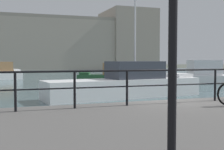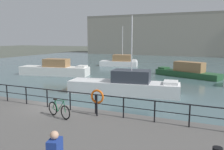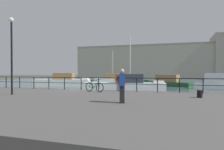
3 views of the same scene
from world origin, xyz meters
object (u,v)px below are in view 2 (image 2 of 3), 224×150
at_px(moored_small_launch, 120,62).
at_px(life_ring_stand, 97,97).
at_px(moored_harbor_tender, 187,71).
at_px(moored_cabin_cruiser, 55,69).
at_px(harbor_building, 202,35).
at_px(parked_bicycle, 59,110).
at_px(moored_white_yacht, 125,85).

xyz_separation_m(moored_small_launch, life_ring_stand, (9.90, -28.20, 1.04)).
height_order(moored_harbor_tender, life_ring_stand, life_ring_stand).
xyz_separation_m(moored_cabin_cruiser, moored_harbor_tender, (16.34, 5.55, -0.08)).
relative_size(moored_cabin_cruiser, moored_small_launch, 1.38).
xyz_separation_m(harbor_building, moored_harbor_tender, (0.49, -42.13, -5.20)).
bearing_deg(moored_small_launch, moored_cabin_cruiser, -119.00).
xyz_separation_m(harbor_building, parked_bicycle, (-3.58, -63.59, -4.66)).
height_order(moored_harbor_tender, parked_bicycle, moored_harbor_tender).
distance_m(moored_white_yacht, life_ring_stand, 8.71).
bearing_deg(moored_small_launch, moored_harbor_tender, -44.24).
bearing_deg(harbor_building, moored_small_launch, -108.93).
height_order(moored_white_yacht, moored_harbor_tender, moored_white_yacht).
relative_size(moored_white_yacht, moored_harbor_tender, 1.17).
height_order(moored_cabin_cruiser, parked_bicycle, moored_cabin_cruiser).
xyz_separation_m(moored_cabin_cruiser, moored_white_yacht, (12.37, -6.41, -0.00)).
relative_size(harbor_building, moored_harbor_tender, 6.91).
bearing_deg(harbor_building, parked_bicycle, -93.22).
xyz_separation_m(moored_white_yacht, life_ring_stand, (1.59, -8.50, 1.05)).
bearing_deg(moored_cabin_cruiser, moored_small_launch, 62.26).
distance_m(harbor_building, moored_cabin_cruiser, 50.50).
relative_size(harbor_building, life_ring_stand, 41.71).
bearing_deg(moored_cabin_cruiser, moored_white_yacht, -38.14).
bearing_deg(parked_bicycle, moored_small_launch, 123.15).
height_order(harbor_building, moored_harbor_tender, harbor_building).
relative_size(moored_white_yacht, parked_bicycle, 5.80).
xyz_separation_m(harbor_building, moored_small_launch, (-11.79, -34.38, -5.12)).
distance_m(moored_white_yacht, parked_bicycle, 9.51).
xyz_separation_m(harbor_building, moored_cabin_cruiser, (-15.86, -47.67, -5.12)).
bearing_deg(harbor_building, moored_cabin_cruiser, -108.40).
distance_m(harbor_building, moored_harbor_tender, 42.45).
relative_size(harbor_building, moored_white_yacht, 5.89).
bearing_deg(moored_white_yacht, life_ring_stand, -87.47).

